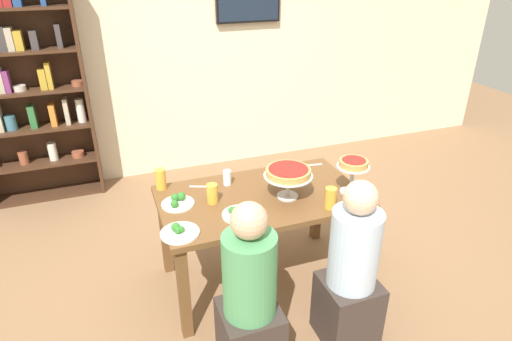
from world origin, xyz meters
TOP-DOWN VIEW (x-y plane):
  - ground_plane at (0.00, 0.00)m, footprint 12.00×12.00m
  - rear_partition at (0.00, 2.20)m, footprint 8.00×0.12m
  - dining_table at (0.00, 0.00)m, footprint 1.42×0.82m
  - bookshelf at (-1.62, 2.01)m, footprint 1.10×0.30m
  - television at (0.65, 2.11)m, footprint 0.70×0.05m
  - diner_near_left at (-0.34, -0.72)m, footprint 0.34×0.34m
  - diner_near_right at (0.32, -0.72)m, footprint 0.34×0.34m
  - deep_dish_pizza_stand at (0.17, -0.08)m, footprint 0.34×0.34m
  - personal_pizza_stand at (0.62, -0.18)m, footprint 0.23×0.23m
  - salad_plate_near_diner at (-0.63, -0.27)m, footprint 0.24×0.24m
  - salad_plate_far_diner at (-0.57, 0.08)m, footprint 0.22×0.22m
  - salad_plate_spare at (-0.23, -0.19)m, footprint 0.23×0.23m
  - beer_glass_amber_tall at (0.38, -0.31)m, footprint 0.08×0.08m
  - beer_glass_amber_short at (-0.64, 0.35)m, footprint 0.08×0.08m
  - beer_glass_amber_spare at (-0.34, 0.03)m, footprint 0.08×0.08m
  - water_glass_clear_near at (-0.17, 0.24)m, footprint 0.06×0.06m
  - cutlery_fork_near at (0.55, 0.32)m, footprint 0.18×0.04m
  - cutlery_knife_near at (0.26, 0.28)m, footprint 0.18×0.06m
  - cutlery_fork_far at (-0.36, 0.27)m, footprint 0.17×0.08m

SIDE VIEW (x-z plane):
  - ground_plane at x=0.00m, z-range 0.00..0.00m
  - diner_near_left at x=-0.34m, z-range -0.08..1.07m
  - diner_near_right at x=0.32m, z-range -0.08..1.07m
  - dining_table at x=0.00m, z-range 0.27..1.01m
  - cutlery_fork_near at x=0.55m, z-range 0.74..0.74m
  - cutlery_knife_near at x=0.26m, z-range 0.74..0.74m
  - cutlery_fork_far at x=-0.36m, z-range 0.74..0.74m
  - salad_plate_spare at x=-0.23m, z-range 0.72..0.79m
  - salad_plate_near_diner at x=-0.63m, z-range 0.72..0.79m
  - salad_plate_far_diner at x=-0.57m, z-range 0.73..0.80m
  - water_glass_clear_near at x=-0.17m, z-range 0.74..0.85m
  - beer_glass_amber_spare at x=-0.34m, z-range 0.74..0.88m
  - beer_glass_amber_tall at x=0.38m, z-range 0.74..0.89m
  - beer_glass_amber_short at x=-0.64m, z-range 0.74..0.89m
  - deep_dish_pizza_stand at x=0.17m, z-range 0.81..1.03m
  - personal_pizza_stand at x=0.62m, z-range 0.81..1.07m
  - bookshelf at x=-1.62m, z-range 0.05..2.26m
  - rear_partition at x=0.00m, z-range 0.00..2.80m
  - television at x=0.65m, z-range 1.61..2.04m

